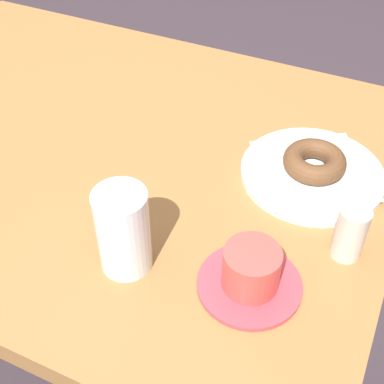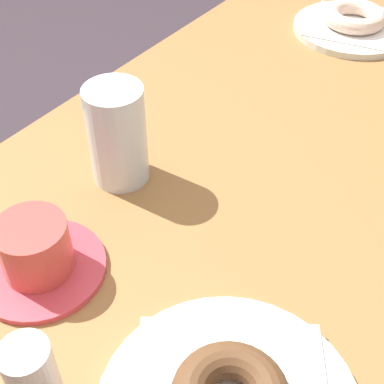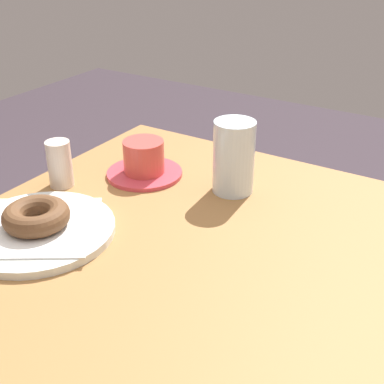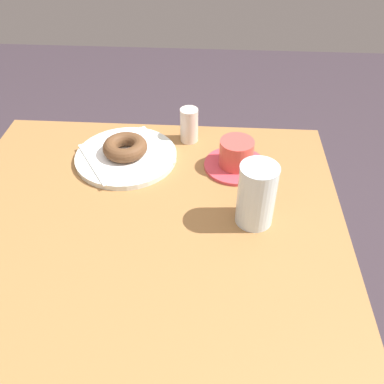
{
  "view_description": "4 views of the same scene",
  "coord_description": "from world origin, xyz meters",
  "px_view_note": "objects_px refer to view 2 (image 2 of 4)",
  "views": [
    {
      "loc": [
        0.49,
        -0.63,
        1.38
      ],
      "look_at": [
        0.24,
        -0.09,
        0.82
      ],
      "focal_mm": 50.55,
      "sensor_mm": 36.0,
      "label": 1
    },
    {
      "loc": [
        0.59,
        0.18,
        1.26
      ],
      "look_at": [
        0.2,
        -0.11,
        0.81
      ],
      "focal_mm": 51.76,
      "sensor_mm": 36.0,
      "label": 2
    },
    {
      "loc": [
        -0.19,
        0.54,
        1.22
      ],
      "look_at": [
        0.22,
        -0.12,
        0.81
      ],
      "focal_mm": 49.06,
      "sensor_mm": 36.0,
      "label": 3
    },
    {
      "loc": [
        -0.41,
        -0.14,
        1.36
      ],
      "look_at": [
        0.22,
        -0.1,
        0.82
      ],
      "focal_mm": 38.96,
      "sensor_mm": 36.0,
      "label": 4
    }
  ],
  "objects_px": {
    "water_glass": "(117,135)",
    "donut_sugar_ring": "(354,17)",
    "plate_sugar_ring": "(352,29)",
    "coffee_cup": "(36,253)",
    "sugar_jar": "(33,378)"
  },
  "relations": [
    {
      "from": "water_glass",
      "to": "donut_sugar_ring",
      "type": "bearing_deg",
      "value": 171.94
    },
    {
      "from": "plate_sugar_ring",
      "to": "coffee_cup",
      "type": "height_order",
      "value": "coffee_cup"
    },
    {
      "from": "water_glass",
      "to": "coffee_cup",
      "type": "bearing_deg",
      "value": 10.93
    },
    {
      "from": "donut_sugar_ring",
      "to": "coffee_cup",
      "type": "distance_m",
      "value": 0.73
    },
    {
      "from": "sugar_jar",
      "to": "coffee_cup",
      "type": "bearing_deg",
      "value": -132.48
    },
    {
      "from": "donut_sugar_ring",
      "to": "water_glass",
      "type": "bearing_deg",
      "value": -8.06
    },
    {
      "from": "sugar_jar",
      "to": "plate_sugar_ring",
      "type": "bearing_deg",
      "value": -175.2
    },
    {
      "from": "coffee_cup",
      "to": "sugar_jar",
      "type": "relative_size",
      "value": 1.67
    },
    {
      "from": "donut_sugar_ring",
      "to": "sugar_jar",
      "type": "distance_m",
      "value": 0.83
    },
    {
      "from": "donut_sugar_ring",
      "to": "sugar_jar",
      "type": "height_order",
      "value": "sugar_jar"
    },
    {
      "from": "plate_sugar_ring",
      "to": "sugar_jar",
      "type": "distance_m",
      "value": 0.83
    },
    {
      "from": "plate_sugar_ring",
      "to": "sugar_jar",
      "type": "xyz_separation_m",
      "value": [
        0.83,
        0.07,
        0.04
      ]
    },
    {
      "from": "coffee_cup",
      "to": "water_glass",
      "type": "bearing_deg",
      "value": -169.07
    },
    {
      "from": "water_glass",
      "to": "coffee_cup",
      "type": "distance_m",
      "value": 0.18
    },
    {
      "from": "donut_sugar_ring",
      "to": "sugar_jar",
      "type": "relative_size",
      "value": 1.3
    }
  ]
}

